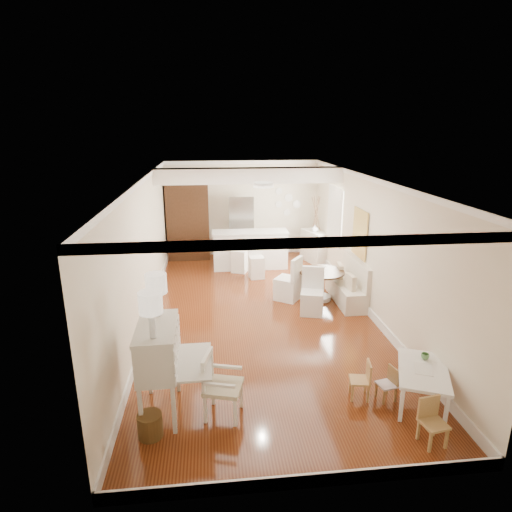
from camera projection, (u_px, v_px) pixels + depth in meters
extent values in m
plane|color=brown|center=(260.00, 314.00, 8.90)|extent=(9.00, 9.00, 0.00)
cube|color=white|center=(260.00, 179.00, 8.08)|extent=(4.50, 9.00, 0.04)
cube|color=silver|center=(242.00, 208.00, 12.77)|extent=(4.50, 0.04, 2.80)
cube|color=silver|center=(313.00, 375.00, 4.21)|extent=(4.50, 0.04, 2.80)
cube|color=silver|center=(144.00, 253.00, 8.26)|extent=(0.04, 9.00, 2.80)
cube|color=silver|center=(369.00, 246.00, 8.72)|extent=(0.04, 9.00, 2.80)
cube|color=white|center=(249.00, 176.00, 10.23)|extent=(4.50, 0.45, 0.36)
cube|color=tan|center=(360.00, 233.00, 9.15)|extent=(0.04, 0.84, 1.04)
cube|color=white|center=(335.00, 216.00, 10.96)|extent=(0.04, 1.10, 1.40)
cylinder|color=#381E11|center=(201.00, 194.00, 12.49)|extent=(0.30, 0.03, 0.30)
cylinder|color=white|center=(263.00, 185.00, 7.62)|extent=(0.36, 0.36, 0.08)
cube|color=beige|center=(159.00, 370.00, 5.68)|extent=(1.03, 1.05, 1.30)
cube|color=white|center=(223.00, 386.00, 5.67)|extent=(0.63, 0.63, 0.90)
cylinder|color=brown|center=(150.00, 425.00, 5.36)|extent=(0.40, 0.40, 0.31)
cube|color=white|center=(421.00, 386.00, 5.97)|extent=(1.02, 1.25, 0.54)
cube|color=tan|center=(360.00, 380.00, 6.09)|extent=(0.32, 0.32, 0.58)
cube|color=olive|center=(387.00, 384.00, 6.05)|extent=(0.29, 0.29, 0.50)
cube|color=#A47F4A|center=(434.00, 423.00, 5.18)|extent=(0.33, 0.33, 0.60)
cube|color=silver|center=(346.00, 280.00, 9.44)|extent=(0.52, 1.60, 0.98)
cylinder|color=#402714|center=(321.00, 285.00, 9.56)|extent=(1.26, 1.26, 0.68)
cube|color=white|center=(312.00, 292.00, 8.81)|extent=(0.57, 0.58, 0.96)
cube|color=white|center=(288.00, 278.00, 9.54)|extent=(0.68, 0.67, 1.00)
cube|color=white|center=(250.00, 250.00, 11.71)|extent=(2.05, 0.65, 1.03)
cube|color=white|center=(240.00, 255.00, 11.38)|extent=(0.50, 0.50, 0.95)
cube|color=white|center=(256.00, 261.00, 10.92)|extent=(0.40, 0.40, 0.90)
cube|color=#381E11|center=(188.00, 220.00, 12.37)|extent=(1.20, 0.60, 2.30)
imported|color=silver|center=(253.00, 227.00, 12.61)|extent=(0.75, 0.65, 1.80)
cube|color=silver|center=(315.00, 246.00, 12.25)|extent=(0.70, 1.03, 0.90)
imported|color=#609C5B|center=(425.00, 356.00, 6.13)|extent=(0.13, 0.13, 0.09)
imported|color=white|center=(315.00, 228.00, 12.04)|extent=(0.21, 0.21, 0.19)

